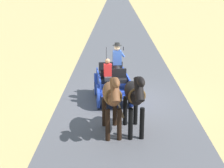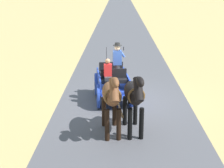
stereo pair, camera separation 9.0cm
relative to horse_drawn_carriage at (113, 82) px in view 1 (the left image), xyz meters
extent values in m
plane|color=tan|center=(-0.44, 0.03, -0.82)|extent=(200.00, 200.00, 0.00)
cube|color=#4C4C51|center=(-0.44, 0.03, -0.81)|extent=(5.37, 160.00, 0.01)
cube|color=#1E3899|center=(0.01, -0.08, -0.16)|extent=(1.46, 2.33, 0.12)
cube|color=#1E3899|center=(-0.55, -0.15, 0.12)|extent=(0.31, 2.08, 0.44)
cube|color=#1E3899|center=(0.58, -0.01, 0.12)|extent=(0.31, 2.08, 0.44)
cube|color=#1E3899|center=(-0.13, 1.13, -0.26)|extent=(1.10, 0.37, 0.08)
cube|color=#1E3899|center=(0.16, -1.27, -0.34)|extent=(0.74, 0.29, 0.06)
cube|color=black|center=(-0.06, 0.52, 0.22)|extent=(1.06, 0.48, 0.14)
cube|color=black|center=(-0.04, 0.34, 0.44)|extent=(1.02, 0.20, 0.44)
cube|color=black|center=(0.07, -0.57, 0.22)|extent=(1.06, 0.48, 0.14)
cube|color=black|center=(0.09, -0.75, 0.44)|extent=(1.02, 0.20, 0.44)
cylinder|color=#1E3899|center=(-0.73, 0.60, -0.34)|extent=(0.22, 0.97, 0.96)
cylinder|color=black|center=(-0.73, 0.60, -0.34)|extent=(0.14, 0.22, 0.21)
cylinder|color=#1E3899|center=(0.57, 0.76, -0.34)|extent=(0.22, 0.97, 0.96)
cylinder|color=black|center=(0.57, 0.76, -0.34)|extent=(0.14, 0.22, 0.21)
cylinder|color=#1E3899|center=(-0.54, -0.93, -0.34)|extent=(0.22, 0.97, 0.96)
cylinder|color=black|center=(-0.54, -0.93, -0.34)|extent=(0.14, 0.22, 0.21)
cylinder|color=#1E3899|center=(0.75, -0.77, -0.34)|extent=(0.22, 0.97, 0.96)
cylinder|color=black|center=(0.75, -0.77, -0.34)|extent=(0.14, 0.22, 0.21)
cylinder|color=brown|center=(-0.25, 2.10, -0.21)|extent=(0.31, 1.99, 0.07)
cylinder|color=black|center=(0.24, 0.55, 0.92)|extent=(0.02, 0.02, 1.30)
cylinder|color=#2D2D33|center=(-0.18, 0.23, 0.35)|extent=(0.22, 0.22, 0.90)
cube|color=#2D4C99|center=(-0.18, 0.23, 1.08)|extent=(0.36, 0.26, 0.56)
sphere|color=beige|center=(-0.18, 0.23, 1.48)|extent=(0.22, 0.22, 0.22)
cylinder|color=black|center=(-0.18, 0.23, 1.58)|extent=(0.36, 0.36, 0.01)
cylinder|color=black|center=(-0.18, 0.23, 1.63)|extent=(0.20, 0.20, 0.10)
cylinder|color=#2D4C99|center=(-0.36, 0.24, 1.26)|extent=(0.27, 0.11, 0.32)
cube|color=black|center=(-0.42, 0.26, 1.46)|extent=(0.03, 0.07, 0.14)
cube|color=#2D2D33|center=(0.17, 0.67, 0.36)|extent=(0.32, 0.35, 0.14)
cube|color=red|center=(0.19, 0.55, 0.67)|extent=(0.32, 0.23, 0.48)
sphere|color=#9E7051|center=(0.19, 0.55, 1.02)|extent=(0.20, 0.20, 0.20)
ellipsoid|color=black|center=(-0.71, 2.85, 0.55)|extent=(0.75, 1.62, 0.64)
cylinder|color=black|center=(-0.96, 3.37, -0.29)|extent=(0.15, 0.15, 1.05)
cylinder|color=black|center=(-0.60, 3.42, -0.29)|extent=(0.15, 0.15, 1.05)
cylinder|color=black|center=(-0.82, 2.29, -0.29)|extent=(0.15, 0.15, 1.05)
cylinder|color=black|center=(-0.46, 2.33, -0.29)|extent=(0.15, 0.15, 1.05)
cylinder|color=black|center=(-0.82, 3.69, 0.95)|extent=(0.34, 0.68, 0.73)
ellipsoid|color=black|center=(-0.84, 3.91, 1.26)|extent=(0.29, 0.56, 0.28)
cube|color=black|center=(-0.81, 3.67, 0.99)|extent=(0.12, 0.51, 0.56)
cylinder|color=black|center=(-0.61, 2.12, 0.25)|extent=(0.11, 0.11, 0.70)
torus|color=brown|center=(-0.78, 3.39, 0.63)|extent=(0.55, 0.14, 0.55)
ellipsoid|color=brown|center=(0.01, 2.94, 0.55)|extent=(0.77, 1.62, 0.64)
cylinder|color=black|center=(-0.25, 3.46, -0.29)|extent=(0.15, 0.15, 1.05)
cylinder|color=black|center=(0.11, 3.50, -0.29)|extent=(0.15, 0.15, 1.05)
cylinder|color=black|center=(-0.10, 2.37, -0.29)|extent=(0.15, 0.15, 1.05)
cylinder|color=black|center=(0.26, 2.42, -0.29)|extent=(0.15, 0.15, 1.05)
cylinder|color=brown|center=(-0.11, 3.77, 0.95)|extent=(0.35, 0.68, 0.73)
ellipsoid|color=brown|center=(-0.14, 3.99, 1.26)|extent=(0.29, 0.56, 0.28)
cube|color=black|center=(-0.10, 3.75, 0.99)|extent=(0.13, 0.51, 0.56)
cylinder|color=black|center=(0.11, 2.20, 0.25)|extent=(0.11, 0.11, 0.70)
torus|color=brown|center=(-0.07, 3.48, 0.63)|extent=(0.55, 0.14, 0.55)
camera|label=1|loc=(-0.14, 12.65, 4.02)|focal=51.83mm
camera|label=2|loc=(-0.23, 12.65, 4.02)|focal=51.83mm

